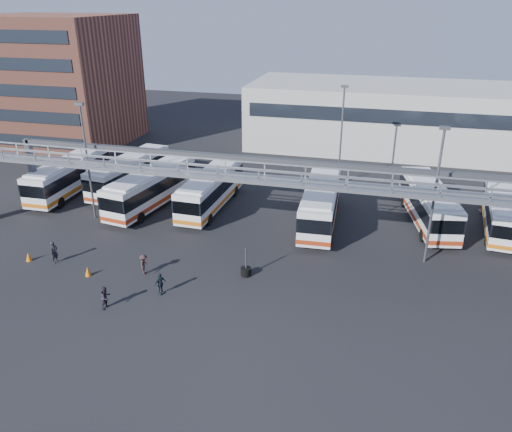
% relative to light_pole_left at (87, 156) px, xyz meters
% --- Properties ---
extents(ground, '(140.00, 140.00, 0.00)m').
position_rel_light_pole_left_xyz_m(ground, '(16.00, -8.00, -5.73)').
color(ground, black).
rests_on(ground, ground).
extents(gantry, '(51.40, 5.15, 7.10)m').
position_rel_light_pole_left_xyz_m(gantry, '(16.00, -2.13, -0.22)').
color(gantry, gray).
rests_on(gantry, ground).
extents(apartment_building, '(18.00, 15.00, 16.00)m').
position_rel_light_pole_left_xyz_m(apartment_building, '(-18.00, 22.00, 2.27)').
color(apartment_building, brown).
rests_on(apartment_building, ground).
extents(warehouse, '(42.00, 14.00, 8.00)m').
position_rel_light_pole_left_xyz_m(warehouse, '(28.00, 30.00, -1.73)').
color(warehouse, '#9E9E99').
rests_on(warehouse, ground).
extents(light_pole_left, '(0.70, 0.35, 10.21)m').
position_rel_light_pole_left_xyz_m(light_pole_left, '(0.00, 0.00, 0.00)').
color(light_pole_left, '#4C4F54').
rests_on(light_pole_left, ground).
extents(light_pole_mid, '(0.70, 0.35, 10.21)m').
position_rel_light_pole_left_xyz_m(light_pole_mid, '(28.00, -1.00, 0.00)').
color(light_pole_mid, '#4C4F54').
rests_on(light_pole_mid, ground).
extents(light_pole_back, '(0.70, 0.35, 10.21)m').
position_rel_light_pole_left_xyz_m(light_pole_back, '(20.00, 14.00, 0.00)').
color(light_pole_back, '#4C4F54').
rests_on(light_pole_back, ground).
extents(bus_0, '(2.83, 11.44, 3.46)m').
position_rel_light_pole_left_xyz_m(bus_0, '(-5.60, 4.85, -3.81)').
color(bus_0, silver).
rests_on(bus_0, ground).
extents(bus_1, '(4.00, 11.49, 3.42)m').
position_rel_light_pole_left_xyz_m(bus_1, '(-0.27, 7.30, -3.84)').
color(bus_1, silver).
rests_on(bus_1, ground).
extents(bus_2, '(4.47, 11.85, 3.52)m').
position_rel_light_pole_left_xyz_m(bus_2, '(3.82, 3.76, -3.78)').
color(bus_2, silver).
rests_on(bus_2, ground).
extents(bus_3, '(2.93, 11.22, 3.39)m').
position_rel_light_pole_left_xyz_m(bus_3, '(9.24, 4.80, -3.85)').
color(bus_3, silver).
rests_on(bus_3, ground).
extents(bus_5, '(3.20, 11.71, 3.53)m').
position_rel_light_pole_left_xyz_m(bus_5, '(19.50, 3.92, -3.78)').
color(bus_5, silver).
rests_on(bus_5, ground).
extents(bus_7, '(4.77, 11.64, 3.45)m').
position_rel_light_pole_left_xyz_m(bus_7, '(28.43, 6.27, -3.82)').
color(bus_7, silver).
rests_on(bus_7, ground).
extents(bus_8, '(3.41, 10.59, 3.16)m').
position_rel_light_pole_left_xyz_m(bus_8, '(34.27, 6.34, -3.98)').
color(bus_8, silver).
rests_on(bus_8, ground).
extents(pedestrian_a, '(0.54, 0.70, 1.70)m').
position_rel_light_pole_left_xyz_m(pedestrian_a, '(1.52, -7.99, -4.88)').
color(pedestrian_a, black).
rests_on(pedestrian_a, ground).
extents(pedestrian_b, '(0.76, 0.87, 1.52)m').
position_rel_light_pole_left_xyz_m(pedestrian_b, '(8.25, -12.31, -4.97)').
color(pedestrian_b, '#26202D').
rests_on(pedestrian_b, ground).
extents(pedestrian_c, '(0.73, 1.07, 1.53)m').
position_rel_light_pole_left_xyz_m(pedestrian_c, '(8.67, -7.87, -4.96)').
color(pedestrian_c, '#312121').
rests_on(pedestrian_c, ground).
extents(pedestrian_d, '(0.74, 0.98, 1.54)m').
position_rel_light_pole_left_xyz_m(pedestrian_d, '(10.87, -9.97, -4.96)').
color(pedestrian_d, '#19242D').
rests_on(pedestrian_d, ground).
extents(cone_left, '(0.55, 0.55, 0.70)m').
position_rel_light_pole_left_xyz_m(cone_left, '(-0.55, -8.29, -5.38)').
color(cone_left, '#D1670B').
rests_on(cone_left, ground).
extents(cone_right, '(0.45, 0.45, 0.69)m').
position_rel_light_pole_left_xyz_m(cone_right, '(4.91, -9.10, -5.38)').
color(cone_right, '#D1670B').
rests_on(cone_right, ground).
extents(tire_stack, '(0.75, 0.75, 2.16)m').
position_rel_light_pole_left_xyz_m(tire_stack, '(15.69, -6.25, -5.36)').
color(tire_stack, black).
rests_on(tire_stack, ground).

